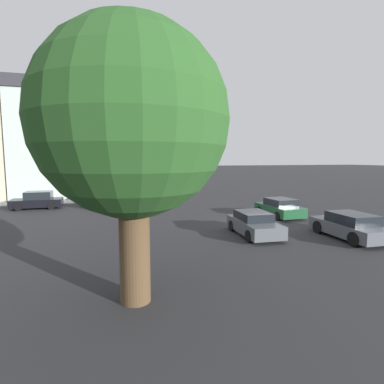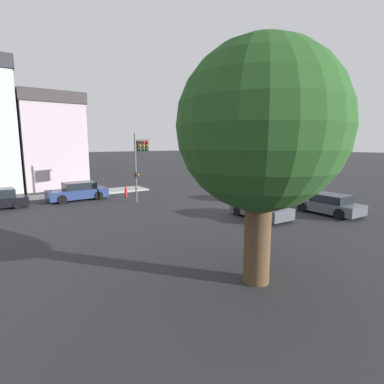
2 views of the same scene
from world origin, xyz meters
name	(u,v)px [view 1 (image 1 of 2)]	position (x,y,z in m)	size (l,w,h in m)	color
ground_plane	(262,222)	(0.00, 0.00, 0.00)	(300.00, 300.00, 0.00)	#28282B
rowhouse_backdrop	(14,144)	(18.06, 19.44, 5.78)	(7.90, 23.32, 12.18)	#B29EA8
street_tree	(132,123)	(-9.09, 9.23, 5.26)	(5.51, 5.51, 8.07)	#4C3823
traffic_signal	(159,162)	(6.39, 5.95, 3.99)	(0.73, 1.60, 5.59)	#515456
crossing_car_0	(254,224)	(-3.01, 2.19, 0.63)	(4.08, 2.05, 1.31)	#4C5156
crossing_car_1	(280,208)	(1.30, -2.09, 0.65)	(3.92, 2.17, 1.36)	#194728
crossing_car_2	(350,226)	(-5.01, -2.40, 0.67)	(4.38, 2.08, 1.38)	#4C5156
parked_car_0	(108,198)	(10.15, 10.05, 0.73)	(2.11, 4.81, 1.53)	navy
parked_car_1	(37,201)	(10.10, 15.83, 0.68)	(2.04, 4.03, 1.46)	black
fire_hydrant	(152,200)	(9.08, 6.20, 0.49)	(0.22, 0.22, 0.92)	red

